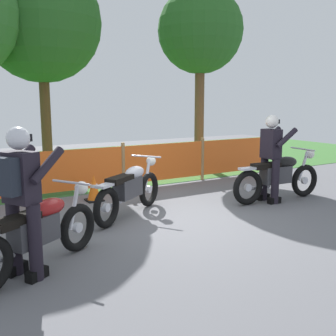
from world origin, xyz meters
TOP-DOWN VIEW (x-y plane):
  - ground at (0.00, 0.00)m, footprint 24.00×24.00m
  - grass_verge at (0.00, 6.36)m, footprint 24.00×7.78m
  - barrier_fence at (-0.00, 2.46)m, footprint 8.66×0.08m
  - tree_near_left at (-0.81, 5.79)m, footprint 3.22×3.22m
  - tree_near_right at (3.31, 4.27)m, footprint 2.45×2.45m
  - motorcycle_lead at (2.22, 0.03)m, footprint 2.13×0.63m
  - motorcycle_trailing at (-0.74, 0.57)m, footprint 1.76×1.24m
  - motorcycle_third at (-2.60, -0.88)m, footprint 1.77×1.15m
  - rider_lead at (2.02, 0.04)m, footprint 0.58×0.57m
  - rider_third at (-2.78, -1.00)m, footprint 0.79×0.71m
  - traffic_cone at (-0.91, 1.85)m, footprint 0.32×0.32m

SIDE VIEW (x-z plane):
  - ground at x=0.00m, z-range -0.02..0.00m
  - grass_verge at x=0.00m, z-range 0.00..0.01m
  - traffic_cone at x=-0.91m, z-range -0.01..0.52m
  - motorcycle_third at x=-2.60m, z-range -0.01..0.94m
  - motorcycle_trailing at x=-0.74m, z-range -0.01..0.96m
  - motorcycle_lead at x=2.22m, z-range -0.02..0.99m
  - barrier_fence at x=0.00m, z-range 0.02..1.07m
  - rider_lead at x=2.02m, z-range 0.07..1.76m
  - rider_third at x=-2.78m, z-range 0.11..1.80m
  - tree_near_right at x=3.31m, z-range 1.32..6.49m
  - tree_near_left at x=-0.81m, z-range 1.19..6.84m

